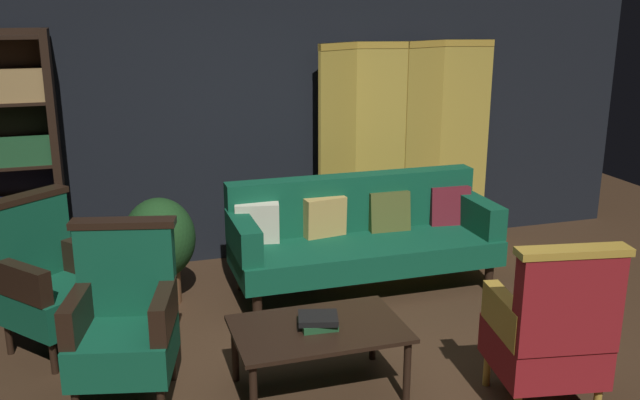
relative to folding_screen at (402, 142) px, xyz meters
name	(u,v)px	position (x,y,z in m)	size (l,w,h in m)	color
ground_plane	(359,384)	(-1.27, -2.31, -0.99)	(10.00, 10.00, 0.00)	#3D2819
back_wall	(264,101)	(-1.27, 0.14, 0.41)	(7.20, 0.10, 2.80)	black
folding_screen	(402,142)	(0.00, 0.00, 0.00)	(1.74, 0.29, 1.90)	#B29338
velvet_couch	(361,232)	(-0.72, -0.85, -0.53)	(2.12, 0.78, 0.88)	black
coffee_table	(319,334)	(-1.52, -2.31, -0.61)	(1.00, 0.64, 0.42)	black
armchair_gilt_accent	(550,331)	(-0.35, -2.88, -0.50)	(0.67, 0.67, 1.04)	#B78E33
armchair_wing_left	(49,279)	(-3.06, -1.25, -0.50)	(0.81, 0.81, 1.04)	black
armchair_wing_right	(124,319)	(-2.60, -2.02, -0.50)	(0.70, 0.69, 1.04)	black
potted_plant	(160,243)	(-2.29, -0.73, -0.50)	(0.54, 0.54, 0.83)	brown
book_green_cloth	(318,324)	(-1.53, -2.31, -0.55)	(0.21, 0.18, 0.04)	#1E4C28
book_black_cloth	(318,318)	(-1.53, -2.31, -0.51)	(0.23, 0.18, 0.03)	black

